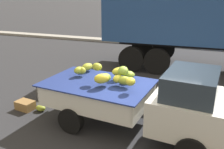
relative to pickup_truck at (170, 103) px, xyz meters
name	(u,v)px	position (x,y,z in m)	size (l,w,h in m)	color
ground	(145,125)	(-0.63, 0.35, -0.88)	(220.00, 220.00, 0.00)	#28282B
curb_strip	(182,46)	(-0.63, 10.39, -0.80)	(80.00, 0.80, 0.16)	gray
pickup_truck	(170,103)	(0.00, 0.00, 0.00)	(4.93, 2.21, 1.70)	silver
fallen_banana_bunch_near_tailgate	(41,108)	(-3.65, 0.10, -0.80)	(0.29, 0.22, 0.18)	#9EAC32
produce_crate	(25,105)	(-4.13, 0.03, -0.76)	(0.52, 0.36, 0.25)	olive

